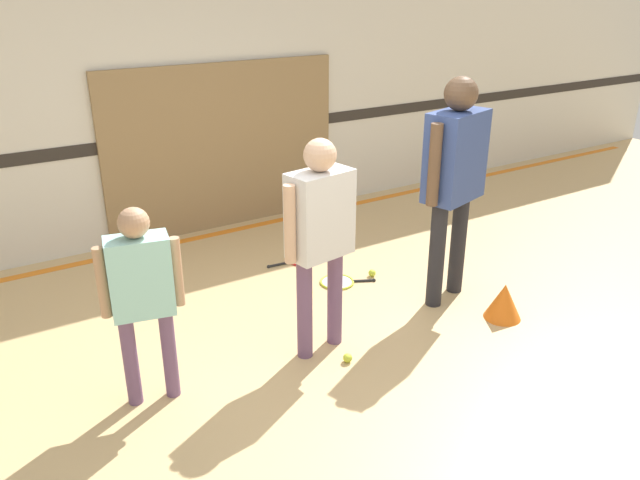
# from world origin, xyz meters

# --- Properties ---
(ground_plane) EXTENTS (16.00, 16.00, 0.00)m
(ground_plane) POSITION_xyz_m (0.00, 0.00, 0.00)
(ground_plane) COLOR tan
(wall_back) EXTENTS (16.00, 0.07, 3.20)m
(wall_back) POSITION_xyz_m (0.00, 2.97, 1.60)
(wall_back) COLOR silver
(wall_back) RESTS_ON ground_plane
(wall_panel) EXTENTS (2.59, 0.05, 1.74)m
(wall_panel) POSITION_xyz_m (0.47, 2.91, 0.87)
(wall_panel) COLOR #93754C
(wall_panel) RESTS_ON ground_plane
(floor_stripe) EXTENTS (14.40, 0.10, 0.01)m
(floor_stripe) POSITION_xyz_m (0.00, 2.71, 0.00)
(floor_stripe) COLOR orange
(floor_stripe) RESTS_ON ground_plane
(person_instructor) EXTENTS (0.59, 0.31, 1.57)m
(person_instructor) POSITION_xyz_m (-0.03, 0.24, 0.97)
(person_instructor) COLOR #6B4C70
(person_instructor) RESTS_ON ground_plane
(person_student_left) EXTENTS (0.49, 0.27, 1.31)m
(person_student_left) POSITION_xyz_m (-1.25, 0.31, 0.81)
(person_student_left) COLOR #6B4C70
(person_student_left) RESTS_ON ground_plane
(person_student_right) EXTENTS (0.68, 0.42, 1.85)m
(person_student_right) POSITION_xyz_m (1.30, 0.35, 1.14)
(person_student_right) COLOR #232328
(person_student_right) RESTS_ON ground_plane
(racket_spare_on_floor) EXTENTS (0.52, 0.41, 0.03)m
(racket_spare_on_floor) POSITION_xyz_m (0.69, 1.05, 0.01)
(racket_spare_on_floor) COLOR #C6D838
(racket_spare_on_floor) RESTS_ON ground_plane
(racket_second_spare) EXTENTS (0.56, 0.34, 0.03)m
(racket_second_spare) POSITION_xyz_m (0.65, 1.64, 0.01)
(racket_second_spare) COLOR red
(racket_second_spare) RESTS_ON ground_plane
(tennis_ball_near_instructor) EXTENTS (0.07, 0.07, 0.07)m
(tennis_ball_near_instructor) POSITION_xyz_m (0.04, -0.02, 0.03)
(tennis_ball_near_instructor) COLOR #CCE038
(tennis_ball_near_instructor) RESTS_ON ground_plane
(tennis_ball_by_spare_racket) EXTENTS (0.07, 0.07, 0.07)m
(tennis_ball_by_spare_racket) POSITION_xyz_m (0.52, 0.87, 0.03)
(tennis_ball_by_spare_racket) COLOR #CCE038
(tennis_ball_by_spare_racket) RESTS_ON ground_plane
(tennis_ball_stray_left) EXTENTS (0.07, 0.07, 0.07)m
(tennis_ball_stray_left) POSITION_xyz_m (1.02, 1.00, 0.03)
(tennis_ball_stray_left) COLOR #CCE038
(tennis_ball_stray_left) RESTS_ON ground_plane
(tennis_ball_stray_right) EXTENTS (0.07, 0.07, 0.07)m
(tennis_ball_stray_right) POSITION_xyz_m (0.33, 0.99, 0.03)
(tennis_ball_stray_right) COLOR #CCE038
(tennis_ball_stray_right) RESTS_ON ground_plane
(training_cone) EXTENTS (0.30, 0.30, 0.30)m
(training_cone) POSITION_xyz_m (1.45, -0.16, 0.15)
(training_cone) COLOR orange
(training_cone) RESTS_ON ground_plane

